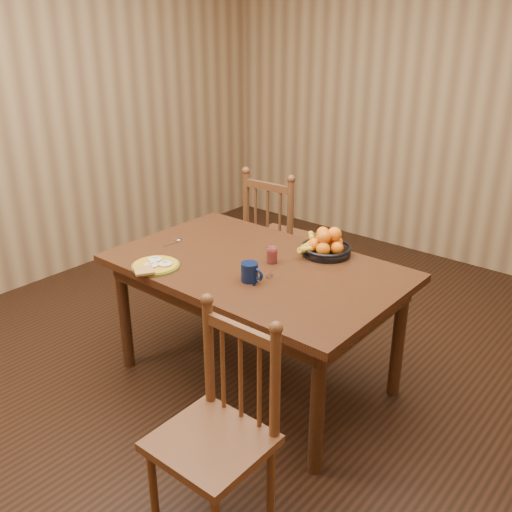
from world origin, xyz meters
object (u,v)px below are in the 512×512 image
Objects in this scene: dining_table at (256,278)px; breakfast_plate at (155,265)px; chair_near at (218,434)px; coffee_mug at (250,272)px; chair_far at (279,238)px; fruit_bowl at (325,245)px.

dining_table is 5.21× the size of breakfast_plate.
chair_near is (0.55, -0.90, -0.20)m from dining_table.
dining_table is 0.56m from breakfast_plate.
coffee_mug is at bearing 21.72° from breakfast_plate.
breakfast_plate is at bearing 91.85° from chair_far.
chair_near reaches higher than dining_table.
chair_far is 1.32m from coffee_mug.
fruit_bowl is at bearing 79.90° from coffee_mug.
breakfast_plate is at bearing -128.96° from fruit_bowl.
breakfast_plate is (-0.95, 0.51, 0.30)m from chair_near.
coffee_mug is 0.41× the size of fruit_bowl.
coffee_mug is (0.51, 0.20, 0.04)m from breakfast_plate.
chair_near is 2.95× the size of fruit_bowl.
dining_table is 1.07m from chair_near.
chair_far is 3.12× the size of fruit_bowl.
dining_table is at bearing 122.03° from coffee_mug.
fruit_bowl is at bearing 51.04° from breakfast_plate.
chair_near is 1.35m from fruit_bowl.
coffee_mug is at bearing -57.97° from dining_table.
dining_table is at bearing -120.07° from fruit_bowl.
chair_far is (-0.55, 0.92, -0.17)m from dining_table.
chair_near reaches higher than fruit_bowl.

